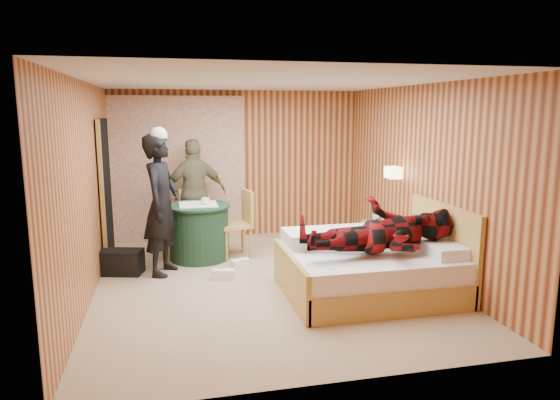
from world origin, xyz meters
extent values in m
cube|color=tan|center=(0.00, 0.00, 0.00)|extent=(4.20, 5.00, 0.01)
cube|color=silver|center=(0.00, 0.00, 2.50)|extent=(4.20, 5.00, 0.01)
cube|color=tan|center=(0.00, 2.50, 1.25)|extent=(4.20, 0.02, 2.50)
cube|color=tan|center=(-2.10, 0.00, 1.25)|extent=(0.02, 5.00, 2.50)
cube|color=tan|center=(2.10, 0.00, 1.25)|extent=(0.02, 5.00, 2.50)
cube|color=beige|center=(-1.00, 2.43, 1.20)|extent=(2.20, 0.08, 2.40)
cube|color=black|center=(-2.06, 1.40, 1.02)|extent=(0.06, 0.90, 2.05)
cylinder|color=gold|center=(2.00, 0.45, 1.30)|extent=(0.18, 0.04, 0.04)
cube|color=#FFE1B2|center=(1.92, 0.45, 1.30)|extent=(0.18, 0.24, 0.16)
cube|color=#E5BB5E|center=(1.10, -0.70, 0.14)|extent=(1.92, 1.53, 0.29)
cube|color=white|center=(1.10, -0.70, 0.41)|extent=(1.86, 1.48, 0.24)
cube|color=#E5BB5E|center=(0.14, -0.70, 0.27)|extent=(0.06, 1.53, 0.54)
cube|color=#E5BB5E|center=(2.06, -0.70, 0.53)|extent=(0.06, 1.53, 1.05)
cube|color=white|center=(1.85, -1.06, 0.59)|extent=(0.36, 0.53, 0.13)
cube|color=white|center=(1.85, -0.33, 0.59)|extent=(0.36, 0.53, 0.13)
cube|color=white|center=(0.76, -0.27, 0.61)|extent=(1.15, 0.57, 0.17)
cube|color=#E5BB5E|center=(1.88, 0.78, 0.25)|extent=(0.37, 0.50, 0.50)
cube|color=#E5BB5E|center=(1.88, 0.78, 0.41)|extent=(0.38, 0.52, 0.03)
cylinder|color=#1C3E29|center=(-0.77, 1.20, 0.39)|extent=(0.86, 0.86, 0.79)
cylinder|color=#1C3E29|center=(-0.77, 1.20, 0.79)|extent=(0.93, 0.93, 0.03)
cube|color=white|center=(-0.77, 1.20, 0.82)|extent=(0.63, 0.63, 0.01)
cube|color=#E5BB5E|center=(-0.77, 1.85, 0.45)|extent=(0.53, 0.53, 0.05)
cube|color=#E5BB5E|center=(-0.83, 2.03, 0.70)|extent=(0.41, 0.17, 0.46)
cylinder|color=#E5BB5E|center=(-0.88, 1.63, 0.21)|extent=(0.04, 0.04, 0.43)
cylinder|color=#E5BB5E|center=(-0.66, 2.06, 0.21)|extent=(0.04, 0.04, 0.43)
cube|color=#E5BB5E|center=(-0.24, 1.18, 0.48)|extent=(0.52, 0.52, 0.05)
cube|color=#E5BB5E|center=(-0.04, 1.22, 0.75)|extent=(0.12, 0.45, 0.49)
cylinder|color=#E5BB5E|center=(-0.46, 1.33, 0.23)|extent=(0.04, 0.04, 0.46)
cylinder|color=#E5BB5E|center=(-0.03, 1.04, 0.23)|extent=(0.04, 0.04, 0.46)
cube|color=black|center=(-1.85, 0.72, 0.16)|extent=(0.64, 0.45, 0.33)
cube|color=white|center=(-0.24, 0.65, 0.06)|extent=(0.28, 0.19, 0.12)
cube|color=white|center=(-0.53, 0.22, 0.06)|extent=(0.30, 0.16, 0.13)
imported|color=black|center=(-1.28, 0.63, 0.94)|extent=(0.66, 0.80, 1.87)
imported|color=#716C4B|center=(-0.77, 1.98, 0.86)|extent=(1.07, 0.59, 1.72)
imported|color=maroon|center=(1.15, -0.90, 0.96)|extent=(0.86, 0.67, 1.77)
imported|color=white|center=(1.88, 0.73, 0.51)|extent=(0.20, 0.25, 0.02)
imported|color=white|center=(1.88, 0.73, 0.53)|extent=(0.17, 0.23, 0.02)
imported|color=white|center=(1.88, 0.91, 0.55)|extent=(0.12, 0.12, 0.09)
imported|color=white|center=(-0.67, 1.15, 0.87)|extent=(0.16, 0.16, 0.10)
camera|label=1|loc=(-1.18, -6.00, 2.16)|focal=32.00mm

